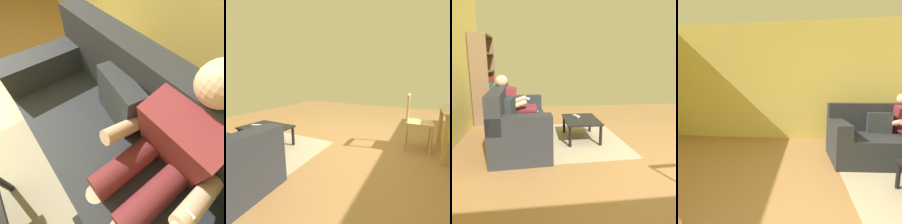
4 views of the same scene
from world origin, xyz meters
The scene contains 2 objects.
wall_back centered at (0.00, 3.20, 1.37)m, with size 7.01×0.12×2.75m, color #DBC660.
couch centered at (1.31, 2.12, 0.36)m, with size 2.04×0.96×0.97m.
Camera 4 is at (-0.11, -0.71, 1.22)m, focal length 25.75 mm.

